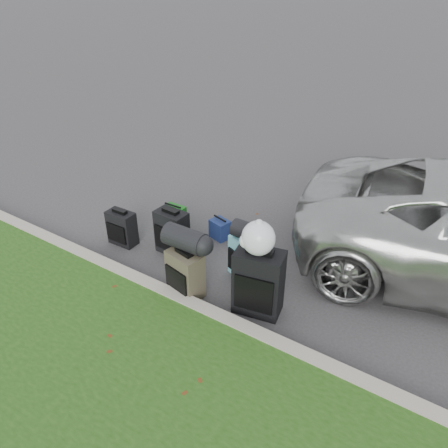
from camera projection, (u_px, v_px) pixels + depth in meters
The scene contains 12 objects.
ground at pixel (222, 265), 6.23m from camera, with size 120.00×120.00×0.00m, color #383535.
curb at pixel (179, 300), 5.48m from camera, with size 120.00×0.18×0.15m, color #9E937F.
suitcase_small_black at pixel (122, 228), 6.59m from camera, with size 0.43×0.24×0.53m, color black.
suitcase_large_black_left at pixel (172, 232), 6.36m from camera, with size 0.46×0.28×0.67m, color black.
suitcase_olive at pixel (185, 274), 5.55m from camera, with size 0.46×0.29×0.63m, color #383324.
suitcase_teal at pixel (244, 258), 5.88m from camera, with size 0.42×0.25×0.59m, color teal.
suitcase_large_black_right at pixel (258, 282), 5.22m from camera, with size 0.57×0.34×0.86m, color black.
tote_green at pixel (174, 218), 6.99m from camera, with size 0.34×0.27×0.38m, color #176B19.
tote_navy at pixel (220, 229), 6.78m from camera, with size 0.28×0.22×0.30m, color navy.
duffel_left at pixel (185, 239), 5.40m from camera, with size 0.29×0.29×0.54m, color black.
duffel_right at pixel (249, 232), 5.66m from camera, with size 0.24×0.24×0.44m, color black.
trash_bag at pixel (258, 238), 4.90m from camera, with size 0.39×0.39×0.39m, color white.
Camera 1 is at (2.76, -4.20, 3.73)m, focal length 35.00 mm.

